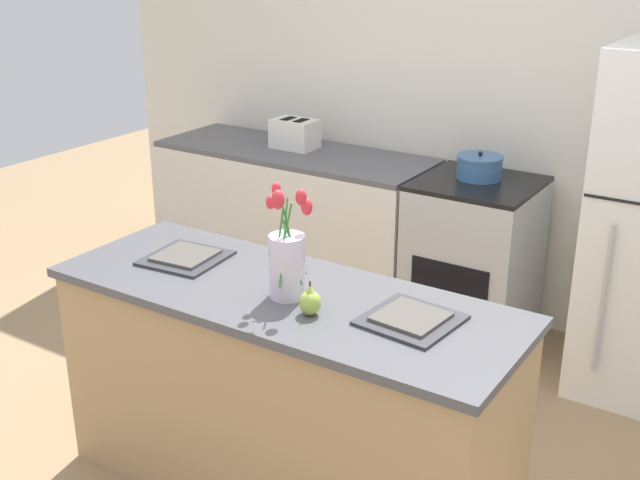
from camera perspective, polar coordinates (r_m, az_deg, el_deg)
back_wall at (r=4.51m, az=12.40°, el=10.92°), size 5.20×0.08×2.70m
kitchen_island at (r=3.15m, az=-2.52°, el=-10.91°), size 1.80×0.66×0.88m
back_counter at (r=4.88m, az=-1.82°, el=1.25°), size 1.68×0.60×0.91m
stove_range at (r=4.37m, az=10.80°, el=-1.59°), size 0.60×0.61×0.91m
flower_vase at (r=2.84m, az=-2.34°, el=-1.40°), size 0.17×0.20×0.43m
pear_figurine at (r=2.75m, az=-0.71°, el=-4.39°), size 0.08×0.08×0.13m
plate_setting_left at (r=3.26m, az=-9.54°, el=-1.20°), size 0.32×0.32×0.02m
plate_setting_right at (r=2.73m, az=6.48°, el=-5.59°), size 0.32×0.32×0.02m
toaster at (r=4.77m, az=-1.81°, el=7.56°), size 0.28×0.18×0.17m
cooking_pot at (r=4.25m, az=11.27°, el=5.11°), size 0.24×0.24×0.14m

